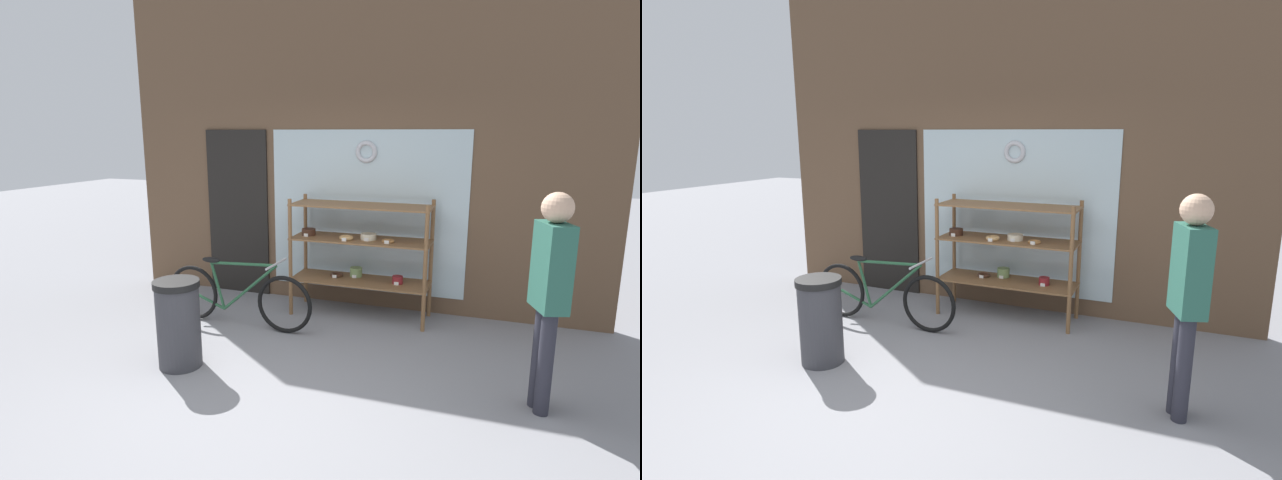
% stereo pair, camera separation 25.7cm
% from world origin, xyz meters
% --- Properties ---
extents(ground_plane, '(30.00, 30.00, 0.00)m').
position_xyz_m(ground_plane, '(0.00, 0.00, 0.00)').
color(ground_plane, gray).
extents(storefront_facade, '(5.81, 0.13, 3.93)m').
position_xyz_m(storefront_facade, '(-0.03, 2.49, 1.91)').
color(storefront_facade, brown).
rests_on(storefront_facade, ground_plane).
extents(display_case, '(1.56, 0.52, 1.35)m').
position_xyz_m(display_case, '(0.23, 2.10, 0.81)').
color(display_case, brown).
rests_on(display_case, ground_plane).
extents(bicycle, '(1.75, 0.46, 0.75)m').
position_xyz_m(bicycle, '(-0.94, 1.35, 0.34)').
color(bicycle, black).
rests_on(bicycle, ground_plane).
extents(pedestrian, '(0.27, 0.36, 1.67)m').
position_xyz_m(pedestrian, '(2.05, 0.61, 0.98)').
color(pedestrian, '#282833').
rests_on(pedestrian, ground_plane).
extents(trash_bin, '(0.41, 0.41, 0.80)m').
position_xyz_m(trash_bin, '(-0.95, 0.32, 0.43)').
color(trash_bin, '#38383D').
rests_on(trash_bin, ground_plane).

